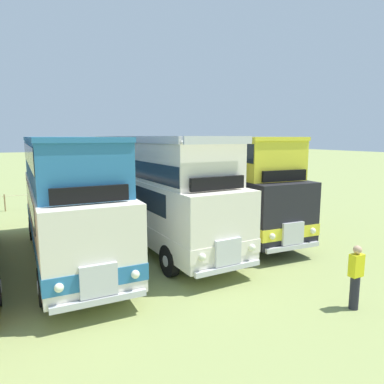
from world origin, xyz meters
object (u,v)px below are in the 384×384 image
object	(u,v)px
bus_eighth_in_row	(225,180)
marshal_person	(356,277)
bus_seventh_in_row	(155,188)
bus_sixth_in_row	(67,193)

from	to	relation	value
bus_eighth_in_row	marshal_person	size ratio (longest dim) A/B	5.68
bus_seventh_in_row	bus_eighth_in_row	size ratio (longest dim) A/B	1.09
bus_seventh_in_row	bus_sixth_in_row	bearing A→B (deg)	-171.68
bus_sixth_in_row	bus_eighth_in_row	xyz separation A→B (m)	(7.27, 0.75, -0.00)
bus_sixth_in_row	marshal_person	xyz separation A→B (m)	(6.09, -7.53, -1.58)
bus_sixth_in_row	marshal_person	world-z (taller)	bus_sixth_in_row
bus_sixth_in_row	bus_seventh_in_row	world-z (taller)	bus_seventh_in_row
bus_eighth_in_row	bus_sixth_in_row	bearing A→B (deg)	-174.09
marshal_person	bus_sixth_in_row	bearing A→B (deg)	128.94
bus_sixth_in_row	marshal_person	distance (m)	9.82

